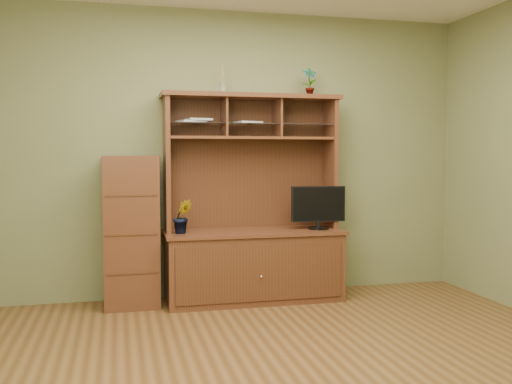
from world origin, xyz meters
name	(u,v)px	position (x,y,z in m)	size (l,w,h in m)	color
room	(301,154)	(0.00, 0.00, 1.35)	(4.54, 4.04, 2.74)	#4F3216
media_hutch	(253,244)	(0.10, 1.73, 0.52)	(1.66, 0.61, 1.90)	#402212
monitor	(318,207)	(0.71, 1.65, 0.86)	(0.51, 0.20, 0.40)	black
orchid_plant	(182,216)	(-0.56, 1.65, 0.80)	(0.17, 0.13, 0.30)	#2C571D
top_plant	(309,82)	(0.67, 1.80, 2.03)	(0.14, 0.10, 0.27)	#345D20
reed_diffuser	(223,82)	(-0.16, 1.81, 2.01)	(0.05, 0.05, 0.27)	silver
magazines	(212,121)	(-0.26, 1.80, 1.65)	(0.80, 0.24, 0.04)	#BABABF
side_cabinet	(131,231)	(-1.00, 1.77, 0.67)	(0.48, 0.44, 1.34)	#402212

